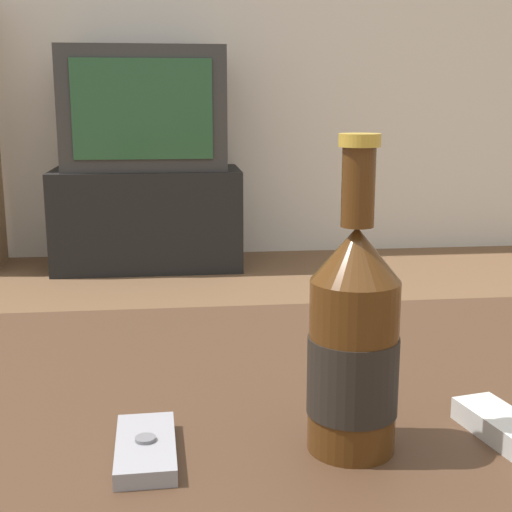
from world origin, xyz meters
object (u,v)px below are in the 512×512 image
Objects in this scene: beer_bottle at (353,344)px; television at (144,109)px; tv_stand at (148,218)px; cell_phone at (146,448)px.

television is at bearing 95.45° from beer_bottle.
beer_bottle is (0.27, -2.82, 0.35)m from tv_stand.
tv_stand is 3.33× the size of beer_bottle.
television reaches higher than beer_bottle.
television is at bearing -90.00° from tv_stand.
tv_stand is 8.19× the size of cell_phone.
cell_phone reaches higher than tv_stand.
television is 2.83× the size of beer_bottle.
cell_phone is (0.10, -2.82, 0.27)m from tv_stand.
beer_bottle is at bearing -3.21° from cell_phone.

